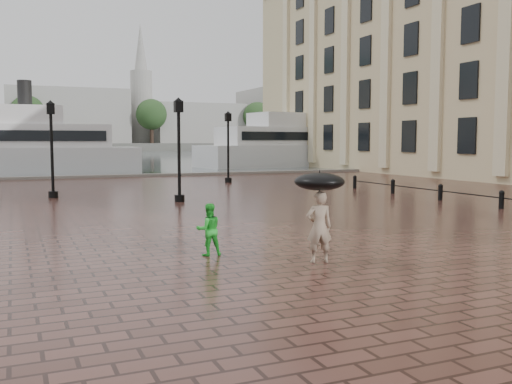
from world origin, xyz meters
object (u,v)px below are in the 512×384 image
adult_pedestrian (319,227)px  child_pedestrian (209,230)px  street_lamps (61,148)px  ferry_far (301,144)px

adult_pedestrian → child_pedestrian: (-1.99, 1.67, -0.18)m
street_lamps → ferry_far: size_ratio=0.91×
ferry_far → street_lamps: bearing=-143.9°
street_lamps → ferry_far: 37.00m
street_lamps → adult_pedestrian: bearing=-76.6°
adult_pedestrian → child_pedestrian: adult_pedestrian is taller
adult_pedestrian → child_pedestrian: size_ratio=1.29×
child_pedestrian → ferry_far: 48.02m
child_pedestrian → ferry_far: (24.15, 41.47, 1.65)m
street_lamps → child_pedestrian: street_lamps is taller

